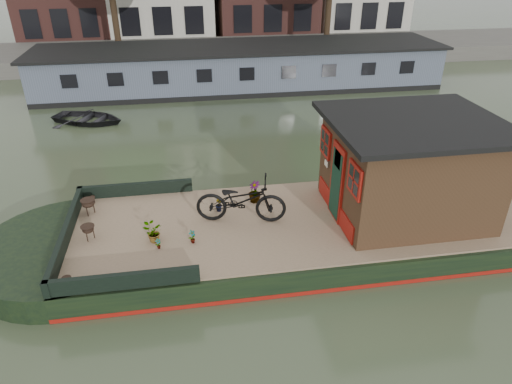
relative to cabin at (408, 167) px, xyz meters
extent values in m
plane|color=#333C26|center=(-2.19, 0.00, -1.88)|extent=(120.00, 120.00, 0.00)
cube|color=black|center=(-2.19, 0.00, -1.58)|extent=(12.00, 4.00, 0.60)
cylinder|color=black|center=(-8.19, 0.00, -1.58)|extent=(4.00, 4.00, 0.60)
cube|color=maroon|center=(-2.19, 0.00, -1.82)|extent=(12.02, 4.02, 0.10)
cube|color=#92755A|center=(-2.19, 0.00, -1.25)|extent=(11.80, 3.80, 0.05)
cube|color=black|center=(-8.11, 0.00, -1.05)|extent=(0.12, 4.00, 0.35)
cube|color=black|center=(-6.69, 1.92, -1.05)|extent=(3.00, 0.12, 0.35)
cube|color=black|center=(-6.69, -1.92, -1.05)|extent=(3.00, 0.12, 0.35)
cube|color=#332213|center=(0.01, 0.00, -0.08)|extent=(3.50, 3.00, 2.30)
cube|color=black|center=(0.01, 0.00, 1.13)|extent=(4.00, 3.50, 0.12)
cube|color=maroon|center=(-1.77, 0.00, -0.28)|extent=(0.06, 0.80, 1.90)
cube|color=black|center=(-1.79, 0.00, -0.33)|extent=(0.04, 0.64, 1.70)
cube|color=maroon|center=(-1.77, -1.05, 0.32)|extent=(0.06, 0.72, 0.72)
cube|color=maroon|center=(-1.77, 1.05, 0.32)|extent=(0.06, 0.72, 0.72)
imported|color=black|center=(-4.07, 0.18, -0.66)|extent=(2.28, 1.17, 1.14)
imported|color=brown|center=(-5.28, -0.59, -1.06)|extent=(0.21, 0.21, 0.34)
imported|color=brown|center=(-4.57, 0.74, -1.04)|extent=(0.19, 0.22, 0.37)
imported|color=maroon|center=(-6.16, -0.39, -1.00)|extent=(0.44, 0.39, 0.46)
imported|color=maroon|center=(-3.60, 1.04, -0.94)|extent=(0.44, 0.44, 0.58)
imported|color=#A15F2F|center=(-6.04, -0.69, -1.10)|extent=(0.16, 0.15, 0.26)
cylinder|color=black|center=(-7.79, 1.66, -1.14)|extent=(0.16, 0.16, 0.18)
cylinder|color=black|center=(-7.79, -1.68, -1.12)|extent=(0.19, 0.19, 0.22)
imported|color=black|center=(-9.21, 9.84, -1.57)|extent=(3.62, 3.18, 0.62)
cube|color=#4D5466|center=(-2.19, 14.00, -0.88)|extent=(20.00, 4.00, 2.00)
cube|color=black|center=(-2.19, 14.00, 0.17)|extent=(20.40, 4.40, 0.12)
cube|color=black|center=(-2.19, 14.00, -1.76)|extent=(20.00, 4.05, 0.24)
cube|color=#47443F|center=(-2.19, 20.50, -1.43)|extent=(60.00, 6.00, 0.90)
cylinder|color=#332316|center=(-8.69, 19.00, 1.02)|extent=(0.36, 0.36, 4.00)
cylinder|color=#332316|center=(3.81, 19.00, 1.02)|extent=(0.36, 0.36, 4.00)
camera|label=1|loc=(-5.24, -9.22, 4.77)|focal=32.00mm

